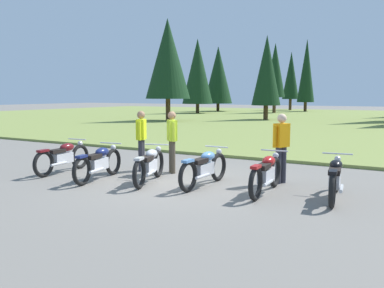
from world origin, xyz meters
name	(u,v)px	position (x,y,z in m)	size (l,w,h in m)	color
ground_plane	(179,184)	(0.00, 0.00, 0.00)	(140.00, 140.00, 0.00)	slate
grass_moorland	(355,121)	(0.00, 26.27, 0.05)	(80.00, 44.00, 0.10)	olive
forest_treeline	(363,68)	(-0.20, 30.70, 4.36)	(41.60, 28.69, 8.82)	#47331E
motorcycle_maroon	(63,157)	(-3.51, -0.34, 0.44)	(0.62, 2.10, 0.88)	black
motorcycle_navy	(99,162)	(-2.01, -0.57, 0.44)	(0.68, 2.09, 0.88)	black
motorcycle_silver	(150,165)	(-0.72, -0.20, 0.44)	(0.83, 2.04, 0.88)	black
motorcycle_sky_blue	(204,167)	(0.61, 0.12, 0.44)	(0.62, 2.10, 0.88)	black
motorcycle_red	(266,173)	(2.10, 0.16, 0.44)	(0.62, 2.10, 0.88)	black
motorcycle_black	(335,178)	(3.49, 0.36, 0.44)	(0.64, 2.09, 0.88)	black
rider_near_row_end	(281,144)	(2.05, 1.31, 0.95)	(0.35, 0.51, 1.67)	#2D2D38
rider_in_hivis_vest	(141,137)	(-1.83, 0.96, 0.95)	(0.35, 0.51, 1.67)	#2D2D38
rider_checking_bike	(172,138)	(-0.92, 1.12, 0.95)	(0.41, 0.42, 1.67)	#4C4233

